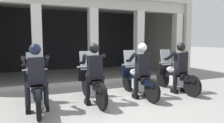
% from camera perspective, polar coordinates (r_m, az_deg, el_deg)
% --- Properties ---
extents(ground_plane, '(80.00, 80.00, 0.00)m').
position_cam_1_polar(ground_plane, '(8.48, -6.64, -5.37)').
color(ground_plane, gray).
extents(station_building, '(9.58, 4.61, 3.52)m').
position_cam_1_polar(station_building, '(10.47, -9.25, 8.81)').
color(station_building, black).
rests_on(station_building, ground).
extents(kerb_strip, '(9.08, 0.24, 0.12)m').
position_cam_1_polar(kerb_strip, '(7.91, -4.16, -5.72)').
color(kerb_strip, '#B7B5AD').
rests_on(kerb_strip, ground).
extents(motorcycle_far_left, '(0.62, 2.04, 1.35)m').
position_cam_1_polar(motorcycle_far_left, '(5.32, -20.55, -6.95)').
color(motorcycle_far_left, black).
rests_on(motorcycle_far_left, ground).
extents(police_officer_far_left, '(0.63, 0.61, 1.58)m').
position_cam_1_polar(police_officer_far_left, '(4.97, -20.60, -2.71)').
color(police_officer_far_left, black).
rests_on(police_officer_far_left, ground).
extents(motorcycle_center_left, '(0.62, 2.04, 1.35)m').
position_cam_1_polar(motorcycle_center_left, '(5.61, -5.81, -5.96)').
color(motorcycle_center_left, black).
rests_on(motorcycle_center_left, ground).
extents(police_officer_center_left, '(0.63, 0.61, 1.58)m').
position_cam_1_polar(police_officer_center_left, '(5.27, -4.97, -1.89)').
color(police_officer_center_left, black).
rests_on(police_officer_center_left, ground).
extents(motorcycle_center_right, '(0.62, 2.04, 1.35)m').
position_cam_1_polar(motorcycle_center_right, '(6.17, 6.97, -4.89)').
color(motorcycle_center_right, black).
rests_on(motorcycle_center_right, ground).
extents(police_officer_center_right, '(0.63, 0.61, 1.58)m').
position_cam_1_polar(police_officer_center_right, '(5.86, 8.39, -1.14)').
color(police_officer_center_right, black).
rests_on(police_officer_center_right, ground).
extents(motorcycle_far_right, '(0.62, 2.04, 1.35)m').
position_cam_1_polar(motorcycle_far_right, '(7.01, 16.98, -3.81)').
color(motorcycle_far_right, black).
rests_on(motorcycle_far_right, ground).
extents(police_officer_far_right, '(0.63, 0.61, 1.58)m').
position_cam_1_polar(police_officer_far_right, '(6.74, 18.63, -0.48)').
color(police_officer_far_right, black).
rests_on(police_officer_far_right, ground).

